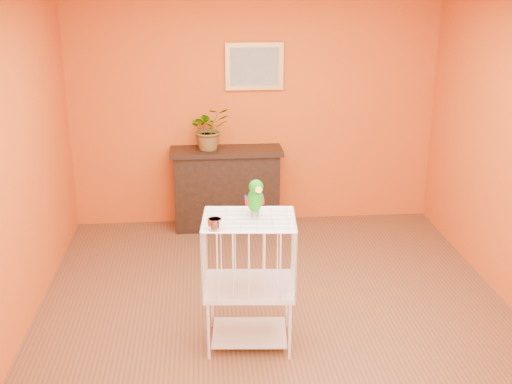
{
  "coord_description": "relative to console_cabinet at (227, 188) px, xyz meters",
  "views": [
    {
      "loc": [
        -0.57,
        -4.64,
        2.68
      ],
      "look_at": [
        -0.2,
        -0.34,
        1.21
      ],
      "focal_mm": 45.0,
      "sensor_mm": 36.0,
      "label": 1
    }
  ],
  "objects": [
    {
      "name": "birdcage",
      "position": [
        0.07,
        -2.39,
        0.08
      ],
      "size": [
        0.7,
        0.56,
        1.02
      ],
      "rotation": [
        0.0,
        0.0,
        -0.08
      ],
      "color": "silver",
      "rests_on": "ground"
    },
    {
      "name": "console_cabinet",
      "position": [
        0.0,
        0.0,
        0.0
      ],
      "size": [
        1.21,
        0.43,
        0.89
      ],
      "color": "black",
      "rests_on": "ground"
    },
    {
      "name": "room_shell",
      "position": [
        0.32,
        -2.04,
        1.14
      ],
      "size": [
        4.5,
        4.5,
        4.5
      ],
      "color": "#CD4D13",
      "rests_on": "ground"
    },
    {
      "name": "framed_picture",
      "position": [
        0.32,
        0.18,
        1.3
      ],
      "size": [
        0.62,
        0.04,
        0.5
      ],
      "color": "#BD8C43",
      "rests_on": "room_shell"
    },
    {
      "name": "ground",
      "position": [
        0.32,
        -2.04,
        -0.45
      ],
      "size": [
        4.5,
        4.5,
        0.0
      ],
      "primitive_type": "plane",
      "color": "brown",
      "rests_on": "ground"
    },
    {
      "name": "feed_cup",
      "position": [
        -0.18,
        -2.57,
        0.61
      ],
      "size": [
        0.1,
        0.1,
        0.07
      ],
      "primitive_type": "cylinder",
      "color": "silver",
      "rests_on": "birdcage"
    },
    {
      "name": "parrot",
      "position": [
        0.11,
        -2.36,
        0.72
      ],
      "size": [
        0.15,
        0.27,
        0.29
      ],
      "rotation": [
        0.0,
        0.0,
        0.17
      ],
      "color": "#59544C",
      "rests_on": "birdcage"
    },
    {
      "name": "potted_plant",
      "position": [
        -0.18,
        -0.05,
        0.63
      ],
      "size": [
        0.52,
        0.55,
        0.36
      ],
      "primitive_type": "imported",
      "rotation": [
        0.0,
        0.0,
        0.27
      ],
      "color": "#26722D",
      "rests_on": "console_cabinet"
    }
  ]
}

